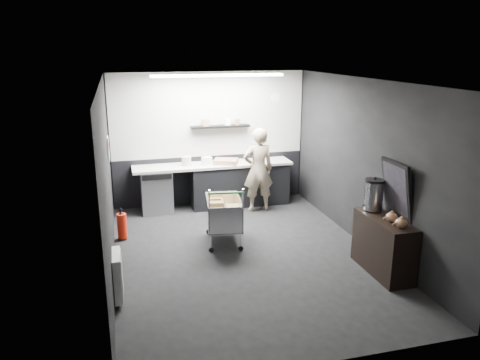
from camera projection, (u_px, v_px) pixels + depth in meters
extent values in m
plane|color=black|center=(245.00, 255.00, 7.39)|extent=(5.50, 5.50, 0.00)
plane|color=silver|center=(245.00, 81.00, 6.65)|extent=(5.50, 5.50, 0.00)
plane|color=black|center=(210.00, 139.00, 9.57)|extent=(5.50, 0.00, 5.50)
plane|color=black|center=(322.00, 244.00, 4.46)|extent=(5.50, 0.00, 5.50)
plane|color=black|center=(107.00, 182.00, 6.53)|extent=(0.00, 5.50, 5.50)
plane|color=black|center=(365.00, 164.00, 7.51)|extent=(0.00, 5.50, 5.50)
cube|color=#BBBBB6|center=(209.00, 115.00, 9.42)|extent=(3.95, 0.02, 1.70)
cube|color=black|center=(210.00, 179.00, 9.79)|extent=(3.95, 0.02, 1.00)
cube|color=black|center=(220.00, 126.00, 9.43)|extent=(1.20, 0.22, 0.04)
cylinder|color=white|center=(276.00, 98.00, 9.67)|extent=(0.20, 0.03, 0.20)
cube|color=silver|center=(108.00, 149.00, 7.68)|extent=(0.02, 0.30, 0.40)
cube|color=red|center=(108.00, 145.00, 7.67)|extent=(0.02, 0.22, 0.10)
cube|color=white|center=(118.00, 275.00, 5.98)|extent=(0.10, 0.50, 0.60)
cube|color=white|center=(218.00, 75.00, 8.37)|extent=(2.40, 0.20, 0.04)
cube|color=black|center=(240.00, 185.00, 9.66)|extent=(2.00, 0.56, 0.85)
cube|color=beige|center=(213.00, 165.00, 9.40)|extent=(3.20, 0.60, 0.05)
cube|color=#9EA0A5|center=(157.00, 191.00, 9.24)|extent=(0.60, 0.58, 0.85)
cube|color=black|center=(157.00, 177.00, 8.86)|extent=(0.56, 0.02, 0.10)
imported|color=beige|center=(258.00, 170.00, 9.19)|extent=(0.61, 0.40, 1.67)
cube|color=silver|center=(224.00, 224.00, 7.79)|extent=(0.67, 0.93, 0.02)
cube|color=silver|center=(208.00, 213.00, 7.67)|extent=(0.14, 0.85, 0.45)
cube|color=silver|center=(239.00, 211.00, 7.80)|extent=(0.14, 0.85, 0.45)
cube|color=silver|center=(230.00, 221.00, 7.34)|extent=(0.55, 0.10, 0.45)
cube|color=silver|center=(218.00, 204.00, 8.12)|extent=(0.55, 0.10, 0.45)
cylinder|color=silver|center=(215.00, 243.00, 7.41)|extent=(0.02, 0.02, 0.30)
cylinder|color=silver|center=(244.00, 240.00, 7.53)|extent=(0.02, 0.02, 0.30)
cylinder|color=silver|center=(206.00, 225.00, 8.14)|extent=(0.02, 0.02, 0.30)
cylinder|color=silver|center=(232.00, 223.00, 8.25)|extent=(0.02, 0.02, 0.30)
cylinder|color=green|center=(230.00, 193.00, 7.16)|extent=(0.56, 0.11, 0.03)
cube|color=olive|center=(215.00, 212.00, 7.80)|extent=(0.28, 0.33, 0.38)
cube|color=olive|center=(234.00, 216.00, 7.67)|extent=(0.26, 0.31, 0.34)
cylinder|color=black|center=(215.00, 250.00, 7.45)|extent=(0.08, 0.04, 0.08)
cylinder|color=black|center=(206.00, 232.00, 8.17)|extent=(0.08, 0.04, 0.08)
cylinder|color=black|center=(244.00, 247.00, 7.56)|extent=(0.08, 0.04, 0.08)
cylinder|color=black|center=(232.00, 230.00, 8.29)|extent=(0.08, 0.04, 0.08)
cube|color=black|center=(383.00, 246.00, 6.72)|extent=(0.41, 1.10, 0.83)
cylinder|color=silver|center=(374.00, 196.00, 6.88)|extent=(0.28, 0.28, 0.42)
cylinder|color=black|center=(375.00, 181.00, 6.82)|extent=(0.28, 0.28, 0.04)
sphere|color=black|center=(375.00, 178.00, 6.81)|extent=(0.05, 0.05, 0.05)
ellipsoid|color=brown|center=(392.00, 217.00, 6.46)|extent=(0.17, 0.17, 0.13)
ellipsoid|color=brown|center=(401.00, 223.00, 6.24)|extent=(0.17, 0.17, 0.13)
cube|color=black|center=(397.00, 189.00, 6.58)|extent=(0.19, 0.64, 0.82)
cube|color=black|center=(396.00, 189.00, 6.57)|extent=(0.13, 0.55, 0.71)
cylinder|color=red|center=(122.00, 226.00, 7.92)|extent=(0.16, 0.16, 0.43)
cone|color=black|center=(121.00, 212.00, 7.85)|extent=(0.11, 0.11, 0.06)
cylinder|color=black|center=(121.00, 210.00, 7.84)|extent=(0.03, 0.03, 0.06)
cube|color=#966E50|center=(226.00, 161.00, 9.39)|extent=(0.56, 0.50, 0.09)
cylinder|color=beige|center=(187.00, 161.00, 9.23)|extent=(0.18, 0.18, 0.18)
cube|color=white|center=(207.00, 161.00, 9.29)|extent=(0.20, 0.17, 0.16)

